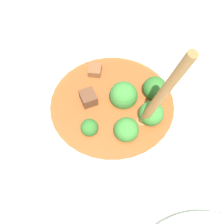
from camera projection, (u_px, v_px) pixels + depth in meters
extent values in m
plane|color=#ADBCAD|center=(112.00, 129.00, 0.50)|extent=(4.00, 4.00, 0.00)
cylinder|color=white|center=(112.00, 117.00, 0.47)|extent=(0.22, 0.22, 0.08)
torus|color=white|center=(112.00, 103.00, 0.44)|extent=(0.22, 0.22, 0.02)
cylinder|color=brown|center=(112.00, 112.00, 0.46)|extent=(0.20, 0.20, 0.05)
sphere|color=#387F33|center=(151.00, 114.00, 0.41)|extent=(0.04, 0.04, 0.04)
cylinder|color=#6B9956|center=(149.00, 123.00, 0.43)|extent=(0.01, 0.01, 0.02)
sphere|color=#387F33|center=(123.00, 96.00, 0.43)|extent=(0.04, 0.04, 0.04)
cylinder|color=#6B9956|center=(123.00, 107.00, 0.46)|extent=(0.02, 0.02, 0.02)
sphere|color=#2D6B28|center=(155.00, 88.00, 0.44)|extent=(0.04, 0.04, 0.04)
cylinder|color=#6B9956|center=(153.00, 98.00, 0.46)|extent=(0.01, 0.01, 0.02)
sphere|color=#2D6B28|center=(89.00, 128.00, 0.40)|extent=(0.03, 0.03, 0.03)
cylinder|color=#6B9956|center=(90.00, 134.00, 0.42)|extent=(0.01, 0.01, 0.01)
sphere|color=#387F33|center=(126.00, 130.00, 0.40)|extent=(0.04, 0.04, 0.04)
cylinder|color=#6B9956|center=(126.00, 138.00, 0.42)|extent=(0.01, 0.01, 0.02)
cube|color=brown|center=(88.00, 100.00, 0.43)|extent=(0.03, 0.03, 0.02)
cube|color=brown|center=(95.00, 71.00, 0.47)|extent=(0.02, 0.02, 0.02)
ellipsoid|color=olive|center=(141.00, 122.00, 0.42)|extent=(0.04, 0.03, 0.01)
cylinder|color=olive|center=(162.00, 95.00, 0.34)|extent=(0.04, 0.05, 0.17)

